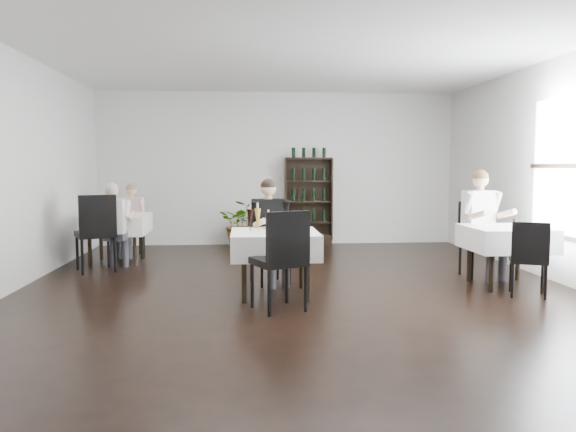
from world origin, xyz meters
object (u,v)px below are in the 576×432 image
object	(u,v)px
wine_shelf	(309,202)
main_table	(275,244)
diner_main	(271,223)
potted_tree	(242,223)

from	to	relation	value
wine_shelf	main_table	size ratio (longest dim) A/B	1.70
diner_main	wine_shelf	bearing A→B (deg)	76.01
main_table	diner_main	size ratio (longest dim) A/B	0.74
diner_main	main_table	bearing A→B (deg)	-88.25
main_table	potted_tree	size ratio (longest dim) A/B	1.14
main_table	diner_main	xyz separation A→B (m)	(-0.02, 0.63, 0.18)
main_table	wine_shelf	bearing A→B (deg)	78.22
main_table	potted_tree	xyz separation A→B (m)	(-0.41, 4.20, -0.17)
wine_shelf	diner_main	xyz separation A→B (m)	(-0.92, -3.69, -0.04)
main_table	potted_tree	bearing A→B (deg)	95.63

